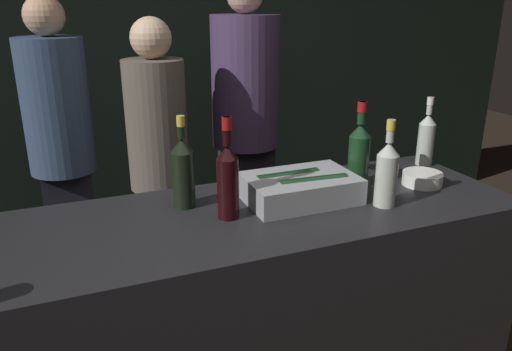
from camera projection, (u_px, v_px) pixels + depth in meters
name	position (u px, v px, depth m)	size (l,w,h in m)	color
wall_back_chalkboard	(146.00, 49.00, 3.44)	(6.40, 0.06, 2.80)	black
bar_counter	(259.00, 331.00, 1.93)	(1.90, 0.66, 1.02)	black
ice_bin_with_bottles	(300.00, 187.00, 1.84)	(0.40, 0.27, 0.10)	#9EA0A5
bowl_white	(422.00, 178.00, 2.00)	(0.16, 0.16, 0.05)	white
wine_glass	(359.00, 150.00, 2.13)	(0.07, 0.07, 0.13)	silver
rose_wine_bottle	(387.00, 172.00, 1.76)	(0.08, 0.08, 0.32)	#B2B7AD
champagne_bottle	(183.00, 171.00, 1.75)	(0.08, 0.08, 0.33)	black
red_wine_bottle_tall	(228.00, 178.00, 1.66)	(0.07, 0.07, 0.35)	black
red_wine_bottle_burgundy	(359.00, 152.00, 1.96)	(0.08, 0.08, 0.34)	#143319
white_wine_bottle	(426.00, 138.00, 2.21)	(0.07, 0.07, 0.31)	#B2B7AD
person_in_hoodie	(159.00, 155.00, 2.71)	(0.32, 0.32, 1.65)	black
person_blond_tee	(61.00, 141.00, 2.78)	(0.36, 0.36, 1.75)	black
person_grey_polo	(246.00, 119.00, 3.07)	(0.41, 0.41, 1.85)	black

